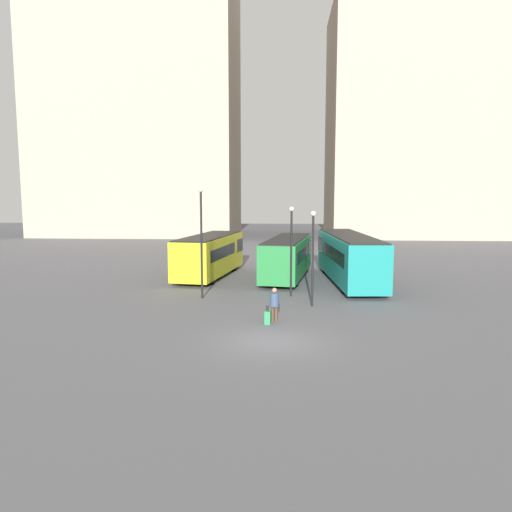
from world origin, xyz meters
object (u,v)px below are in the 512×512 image
suitcase (268,317)px  lamp_post_0 (313,250)px  bus_0 (210,254)px  traveler (274,302)px  lamp_post_2 (201,234)px  lamp_post_1 (291,243)px  bus_2 (349,256)px  bus_1 (287,256)px

suitcase → lamp_post_0: bearing=-24.7°
bus_0 → lamp_post_0: bearing=-134.7°
traveler → lamp_post_2: bearing=46.0°
bus_0 → suitcase: (4.69, -13.15, -1.31)m
lamp_post_1 → lamp_post_2: size_ratio=0.83×
bus_0 → bus_2: (9.80, -1.69, 0.13)m
bus_0 → lamp_post_2: size_ratio=1.55×
traveler → lamp_post_0: bearing=-24.2°
suitcase → lamp_post_0: size_ratio=0.18×
bus_0 → bus_1: bearing=-86.6°
lamp_post_0 → lamp_post_1: bearing=113.2°
bus_1 → bus_0: bearing=93.3°
bus_1 → traveler: bus_1 is taller
suitcase → lamp_post_2: (-4.00, 5.50, 3.38)m
bus_2 → lamp_post_2: size_ratio=1.96×
lamp_post_0 → bus_0: bearing=126.5°
bus_0 → traveler: size_ratio=6.08×
bus_1 → suitcase: bearing=-175.7°
lamp_post_0 → suitcase: bearing=-120.5°
lamp_post_2 → bus_1: bearing=55.3°
bus_2 → lamp_post_1: bearing=137.8°
bus_0 → traveler: bus_0 is taller
bus_2 → suitcase: (-5.11, -11.46, -1.44)m
lamp_post_0 → lamp_post_1: lamp_post_1 is taller
bus_1 → lamp_post_1: 6.44m
lamp_post_0 → lamp_post_1: size_ratio=0.97×
traveler → suitcase: traveler is taller
traveler → lamp_post_2: (-4.29, 5.08, 2.73)m
bus_0 → lamp_post_2: bearing=-166.1°
lamp_post_0 → lamp_post_2: 6.50m
bus_2 → traveler: size_ratio=7.67×
traveler → lamp_post_1: lamp_post_1 is taller
bus_2 → traveler: bus_2 is taller
lamp_post_1 → bus_1: bearing=91.8°
bus_0 → lamp_post_2: lamp_post_2 is taller
bus_1 → lamp_post_2: 8.92m
suitcase → lamp_post_1: size_ratio=0.17×
bus_1 → suitcase: 12.73m
bus_0 → bus_2: 9.94m
traveler → lamp_post_0: size_ratio=0.32×
traveler → lamp_post_1: 6.40m
bus_2 → suitcase: 12.63m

